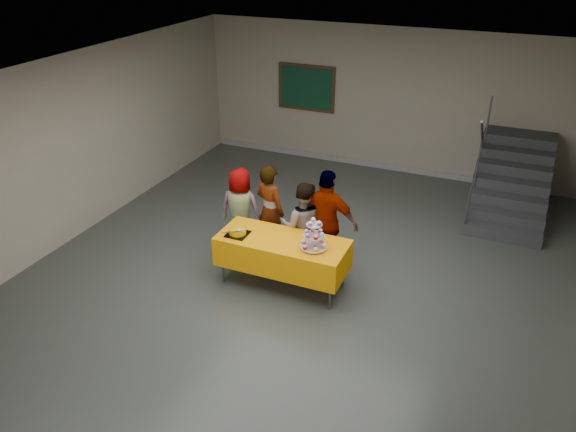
% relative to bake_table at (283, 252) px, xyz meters
% --- Properties ---
extents(room_shell, '(10.00, 10.04, 3.02)m').
position_rel_bake_table_xyz_m(room_shell, '(0.16, -0.00, 1.57)').
color(room_shell, '#4C514C').
rests_on(room_shell, ground).
extents(bake_table, '(1.88, 0.78, 0.77)m').
position_rel_bake_table_xyz_m(bake_table, '(0.00, 0.00, 0.00)').
color(bake_table, '#595960').
rests_on(bake_table, ground).
extents(cupcake_stand, '(0.38, 0.38, 0.44)m').
position_rel_bake_table_xyz_m(cupcake_stand, '(0.50, -0.06, 0.38)').
color(cupcake_stand, silver).
rests_on(cupcake_stand, bake_table).
extents(bear_cake, '(0.32, 0.36, 0.12)m').
position_rel_bake_table_xyz_m(bear_cake, '(-0.65, -0.13, 0.27)').
color(bear_cake, black).
rests_on(bear_cake, bake_table).
extents(schoolchild_a, '(0.73, 0.52, 1.39)m').
position_rel_bake_table_xyz_m(schoolchild_a, '(-1.06, 0.73, 0.14)').
color(schoolchild_a, slate).
rests_on(schoolchild_a, ground).
extents(schoolchild_b, '(0.64, 0.53, 1.52)m').
position_rel_bake_table_xyz_m(schoolchild_b, '(-0.56, 0.78, 0.20)').
color(schoolchild_b, '#5B5B65').
rests_on(schoolchild_b, ground).
extents(schoolchild_c, '(0.81, 0.70, 1.42)m').
position_rel_bake_table_xyz_m(schoolchild_c, '(0.08, 0.59, 0.15)').
color(schoolchild_c, slate).
rests_on(schoolchild_c, ground).
extents(schoolchild_d, '(0.97, 0.42, 1.64)m').
position_rel_bake_table_xyz_m(schoolchild_d, '(0.44, 0.65, 0.27)').
color(schoolchild_d, slate).
rests_on(schoolchild_d, ground).
extents(staircase, '(1.30, 2.40, 2.04)m').
position_rel_bake_table_xyz_m(staircase, '(2.85, 4.11, -0.07)').
color(staircase, '#424447').
rests_on(staircase, ground).
extents(noticeboard, '(1.30, 0.05, 1.00)m').
position_rel_bake_table_xyz_m(noticeboard, '(-1.61, 4.94, 1.04)').
color(noticeboard, '#472B16').
rests_on(noticeboard, ground).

